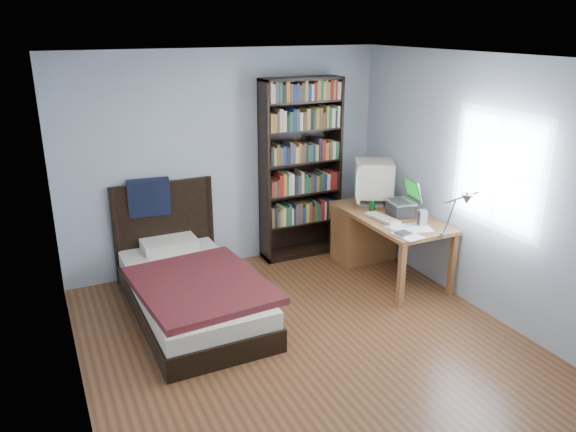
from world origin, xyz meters
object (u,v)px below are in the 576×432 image
object	(u,v)px
keyboard	(382,218)
speaker	(422,218)
bookshelf	(301,170)
soda_can	(372,205)
laptop	(401,206)
desk_lamp	(463,203)
desk	(369,230)
crt_monitor	(372,179)
bed	(189,286)

from	to	relation	value
keyboard	speaker	distance (m)	0.43
speaker	bookshelf	distance (m)	1.61
soda_can	bookshelf	size ratio (longest dim) A/B	0.06
bookshelf	soda_can	bearing A→B (deg)	-55.41
keyboard	speaker	bearing A→B (deg)	-58.84
soda_can	laptop	bearing A→B (deg)	-54.72
desk_lamp	desk	bearing A→B (deg)	89.32
crt_monitor	laptop	xyz separation A→B (m)	(0.06, -0.50, -0.18)
desk	laptop	xyz separation A→B (m)	(0.10, -0.45, 0.43)
speaker	soda_can	distance (m)	0.67
laptop	soda_can	size ratio (longest dim) A/B	3.27
desk_lamp	soda_can	distance (m)	1.41
laptop	desk_lamp	distance (m)	1.13
desk	laptop	distance (m)	0.63
desk_lamp	soda_can	xyz separation A→B (m)	(-0.08, 1.35, -0.41)
speaker	laptop	bearing A→B (deg)	104.06
keyboard	bookshelf	world-z (taller)	bookshelf
crt_monitor	laptop	size ratio (longest dim) A/B	1.56
desk_lamp	keyboard	bearing A→B (deg)	97.82
desk	desk_lamp	distance (m)	1.71
keyboard	speaker	xyz separation A→B (m)	(0.27, -0.33, 0.07)
crt_monitor	bed	bearing A→B (deg)	-173.50
desk_lamp	bed	xyz separation A→B (m)	(-2.26, 1.30, -0.95)
desk	bookshelf	distance (m)	1.10
laptop	bed	distance (m)	2.46
speaker	bookshelf	world-z (taller)	bookshelf
crt_monitor	bed	xyz separation A→B (m)	(-2.31, -0.26, -0.77)
keyboard	crt_monitor	bearing A→B (deg)	61.78
crt_monitor	speaker	size ratio (longest dim) A/B	3.78
soda_can	bed	distance (m)	2.25
crt_monitor	keyboard	bearing A→B (deg)	-110.69
laptop	speaker	bearing A→B (deg)	-88.91
laptop	soda_can	xyz separation A→B (m)	(-0.20, 0.28, -0.05)
desk	keyboard	bearing A→B (deg)	-108.72
laptop	soda_can	world-z (taller)	laptop
keyboard	desk_lamp	bearing A→B (deg)	-89.71
laptop	crt_monitor	bearing A→B (deg)	97.38
desk	crt_monitor	bearing A→B (deg)	51.93
soda_can	desk	bearing A→B (deg)	60.75
desk	laptop	world-z (taller)	laptop
crt_monitor	laptop	bearing A→B (deg)	-82.62
crt_monitor	soda_can	distance (m)	0.35
laptop	desk_lamp	world-z (taller)	desk_lamp
desk	bookshelf	world-z (taller)	bookshelf
desk	desk_lamp	size ratio (longest dim) A/B	2.53
crt_monitor	bookshelf	size ratio (longest dim) A/B	0.29
desk_lamp	speaker	size ratio (longest dim) A/B	3.51
desk	bed	xyz separation A→B (m)	(-2.28, -0.22, -0.16)
desk_lamp	bed	world-z (taller)	desk_lamp
soda_can	speaker	bearing A→B (deg)	-72.26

